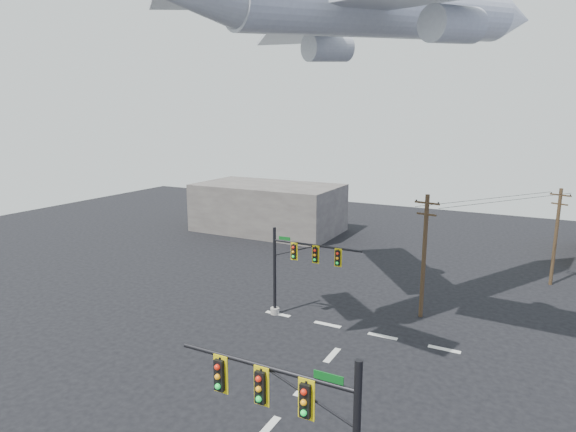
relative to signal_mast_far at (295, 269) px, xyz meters
The scene contains 8 objects.
ground 13.26m from the signal_mast_far, 69.12° to the right, with size 120.00×120.00×0.00m, color black.
lane_markings 8.80m from the signal_mast_far, 55.29° to the right, with size 14.00×21.20×0.01m.
signal_mast_far is the anchor object (origin of this frame).
utility_pole_a 9.33m from the signal_mast_far, 29.80° to the left, with size 1.81×0.48×9.09m.
utility_pole_b 23.63m from the signal_mast_far, 45.24° to the left, with size 1.61×0.83×8.52m.
power_lines 16.91m from the signal_mast_far, 40.90° to the left, with size 10.18×12.18×0.03m.
airliner 17.94m from the signal_mast_far, 11.68° to the left, with size 26.09×28.49×8.25m.
building_left 27.84m from the signal_mast_far, 123.78° to the left, with size 18.00×10.00×6.00m, color #6A645E.
Camera 1 is at (10.16, -17.45, 14.44)m, focal length 30.00 mm.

